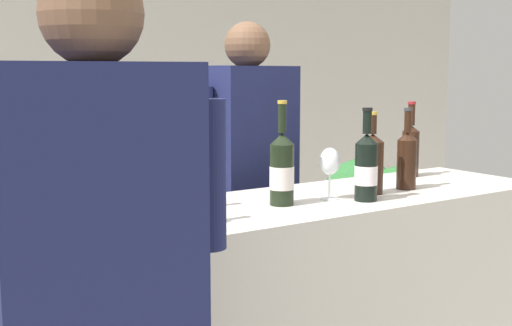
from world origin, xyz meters
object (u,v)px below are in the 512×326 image
Objects in this scene: wine_bottle_5 at (372,162)px; person_server at (248,215)px; ice_bucket at (94,194)px; wine_bottle_1 at (179,179)px; wine_bottle_3 at (282,169)px; wine_bottle_2 at (366,167)px; wine_bottle_6 at (410,148)px; potted_shrub at (372,217)px; wine_bottle_4 at (176,186)px; wine_bottle_0 at (407,159)px; wine_glass at (330,163)px.

person_server is (-0.14, 0.66, -0.31)m from wine_bottle_5.
wine_bottle_1 is at bearing 20.70° from ice_bucket.
wine_bottle_3 reaches higher than wine_bottle_5.
person_server is at bearing 91.97° from wine_bottle_2.
potted_shrub is (0.50, 0.75, -0.51)m from wine_bottle_6.
wine_bottle_3 is 1.10× the size of wine_bottle_4.
wine_bottle_1 is 1.30× the size of ice_bucket.
wine_bottle_6 reaches higher than potted_shrub.
wine_bottle_0 is at bearing -1.66° from wine_bottle_3.
wine_bottle_2 reaches higher than wine_glass.
wine_bottle_4 reaches higher than wine_bottle_5.
potted_shrub is at bearing 52.25° from wine_bottle_0.
wine_glass is (-0.64, -0.21, 0.01)m from wine_bottle_6.
wine_bottle_5 is 1.32× the size of ice_bucket.
person_server reaches higher than wine_bottle_2.
wine_bottle_3 is 1.54× the size of ice_bucket.
wine_bottle_3 reaches higher than wine_bottle_2.
ice_bucket is 0.25× the size of potted_shrub.
wine_bottle_6 is (0.25, 0.22, 0.00)m from wine_bottle_0.
wine_bottle_3 is 1.16× the size of wine_bottle_5.
wine_bottle_6 is (0.43, 0.22, 0.00)m from wine_bottle_5.
wine_bottle_4 is at bearing -118.58° from wine_bottle_1.
potted_shrub is at bearing 16.36° from person_server.
wine_bottle_5 is at bearing -133.96° from potted_shrub.
wine_bottle_2 is 0.35× the size of potted_shrub.
wine_bottle_5 is at bearing -9.74° from wine_bottle_1.
wine_bottle_6 reaches higher than wine_bottle_5.
ice_bucket is at bearing -154.34° from potted_shrub.
wine_bottle_5 is (0.85, 0.07, -0.00)m from wine_bottle_4.
wine_bottle_4 is 0.65m from wine_glass.
wine_bottle_2 is at bearing -134.72° from potted_shrub.
wine_bottle_3 reaches higher than ice_bucket.
person_server reaches higher than ice_bucket.
wine_glass is at bearing -12.87° from wine_bottle_1.
wine_bottle_1 is 0.98× the size of wine_bottle_5.
wine_glass is at bearing -95.95° from person_server.
wine_bottle_5 is (0.11, 0.09, -0.00)m from wine_bottle_2.
wine_bottle_0 is 1.36× the size of ice_bucket.
wine_bottle_2 reaches higher than wine_bottle_1.
wine_bottle_4 is at bearing -176.06° from wine_bottle_0.
wine_bottle_2 is at bearing -1.23° from wine_bottle_4.
wine_bottle_3 is 0.20m from wine_glass.
wine_bottle_0 reaches higher than wine_bottle_5.
wine_bottle_0 reaches higher than wine_bottle_1.
wine_bottle_2 reaches higher than potted_shrub.
wine_bottle_0 is at bearing -0.21° from wine_glass.
wine_glass is at bearing 0.10° from ice_bucket.
wine_bottle_5 is 0.74m from person_server.
person_server is at bearing 142.42° from wine_bottle_6.
person_server is at bearing 67.10° from wine_bottle_3.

